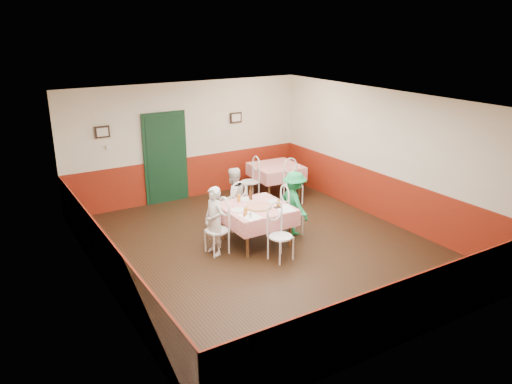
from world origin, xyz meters
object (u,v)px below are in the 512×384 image
second_table (276,180)px  beer_bottle (251,194)px  chair_far (235,208)px  diner_right (294,203)px  pizza (259,207)px  main_table (256,225)px  chair_near (281,237)px  diner_left (214,221)px  chair_second_a (250,182)px  glass_a (246,211)px  glass_c (239,198)px  diner_far (233,198)px  chair_second_b (293,185)px  chair_left (217,230)px  chair_right (292,213)px  wallet (277,207)px  glass_b (278,203)px

second_table → beer_bottle: bearing=-134.6°
chair_far → diner_right: bearing=134.3°
pizza → beer_bottle: size_ratio=2.02×
main_table → chair_near: bearing=-89.9°
second_table → pizza: size_ratio=2.27×
chair_near → diner_left: 1.25m
chair_second_a → glass_a: (-1.57, -2.50, 0.37)m
glass_c → diner_far: size_ratio=0.10×
second_table → diner_left: diner_left is taller
glass_a → second_table: bearing=47.2°
chair_second_b → diner_right: (-1.03, -1.48, 0.20)m
chair_left → chair_second_a: same height
chair_right → chair_second_b: (1.08, 1.48, 0.00)m
chair_second_a → beer_bottle: (-1.08, -1.85, 0.43)m
glass_a → wallet: glass_a is taller
chair_far → chair_near: 1.70m
second_table → diner_far: diner_far is taller
chair_far → glass_c: bearing=70.0°
chair_left → diner_right: bearing=86.4°
pizza → diner_far: diner_far is taller
chair_right → glass_c: (-0.99, 0.42, 0.38)m
wallet → diner_far: bearing=104.5°
pizza → diner_right: (0.89, 0.08, -0.12)m
chair_near → chair_left: bearing=126.8°
glass_b → diner_right: 0.59m
chair_second_a → diner_far: size_ratio=0.69×
glass_a → diner_left: 0.60m
glass_b → beer_bottle: 0.65m
chair_second_b → chair_second_a: bearing=139.0°
pizza → glass_b: 0.39m
chair_left → chair_near: (0.85, -0.85, 0.00)m
chair_far → wallet: size_ratio=8.18×
beer_bottle → chair_second_b: bearing=31.1°
chair_second_a → glass_b: bearing=-14.3°
chair_far → glass_a: size_ratio=7.06×
chair_far → chair_second_a: 1.82m
glass_a → glass_c: size_ratio=0.97×
glass_b → diner_right: diner_right is taller
beer_bottle → diner_right: 0.91m
main_table → glass_a: (-0.39, -0.27, 0.45)m
glass_b → diner_far: bearing=109.0°
diner_right → second_table: bearing=-21.7°
glass_a → pizza: bearing=26.5°
chair_right → chair_far: bearing=51.6°
main_table → chair_second_a: (1.18, 2.23, 0.08)m
chair_near → wallet: size_ratio=8.18×
chair_far → chair_second_a: same height
diner_far → diner_right: 1.27m
main_table → beer_bottle: beer_bottle is taller
second_table → chair_right: size_ratio=1.24×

